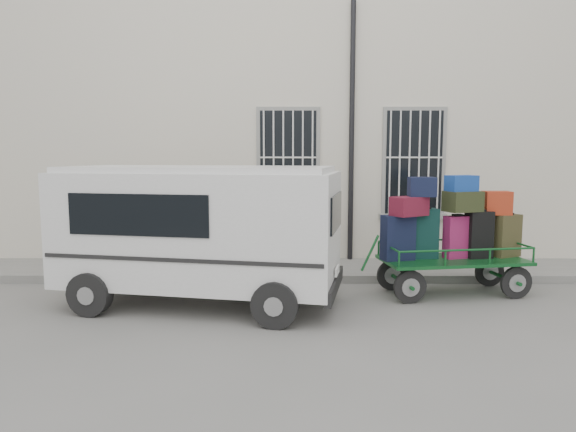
% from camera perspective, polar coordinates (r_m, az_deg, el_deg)
% --- Properties ---
extents(ground, '(80.00, 80.00, 0.00)m').
position_cam_1_polar(ground, '(8.46, 2.72, -9.78)').
color(ground, slate).
rests_on(ground, ground).
extents(building, '(24.00, 5.15, 6.00)m').
position_cam_1_polar(building, '(13.62, 1.75, 9.26)').
color(building, beige).
rests_on(building, ground).
extents(sidewalk, '(24.00, 1.70, 0.15)m').
position_cam_1_polar(sidewalk, '(10.57, 2.19, -5.99)').
color(sidewalk, slate).
rests_on(sidewalk, ground).
extents(luggage_cart, '(2.92, 1.46, 2.07)m').
position_cam_1_polar(luggage_cart, '(9.28, 17.71, -1.97)').
color(luggage_cart, black).
rests_on(luggage_cart, ground).
extents(van, '(4.70, 2.66, 2.24)m').
position_cam_1_polar(van, '(8.33, -9.79, -1.13)').
color(van, silver).
rests_on(van, ground).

